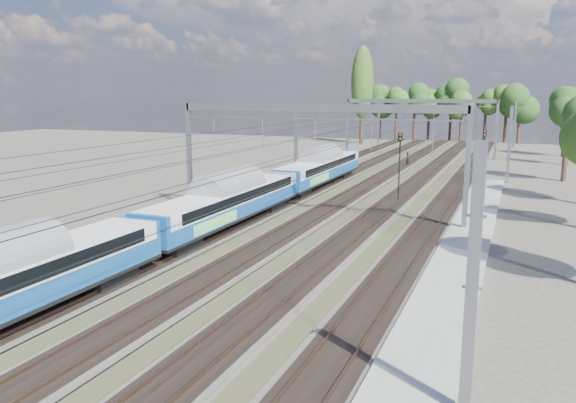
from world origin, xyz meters
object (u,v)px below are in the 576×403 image
at_px(emu_train, 226,197).
at_px(signal_near, 400,158).
at_px(signal_far, 484,150).
at_px(worker, 408,159).

bearing_deg(emu_train, signal_near, 59.50).
bearing_deg(emu_train, signal_far, 61.41).
relative_size(signal_near, signal_far, 1.06).
xyz_separation_m(signal_near, signal_far, (6.49, 13.19, -0.23)).
bearing_deg(worker, emu_train, 158.56).
distance_m(emu_train, signal_far, 33.05).
bearing_deg(worker, signal_far, -154.52).
distance_m(worker, signal_near, 26.28).
height_order(emu_train, signal_near, signal_near).
relative_size(worker, signal_near, 0.31).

